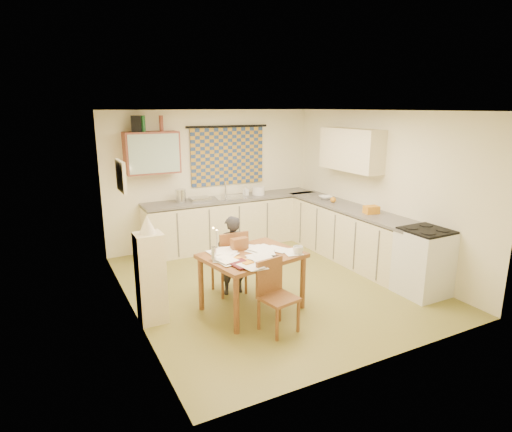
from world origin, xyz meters
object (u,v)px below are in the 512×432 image
dining_table (252,281)px  shelf_stand (151,278)px  stove (424,262)px  counter_right (349,234)px  chair_far (230,273)px  person (232,255)px  counter_back (233,222)px

dining_table → shelf_stand: (-1.23, 0.26, 0.18)m
stove → shelf_stand: (-3.54, 0.94, 0.09)m
stove → counter_right: bearing=90.0°
stove → shelf_stand: bearing=165.1°
counter_right → stove: bearing=-90.0°
counter_right → stove: size_ratio=3.14×
stove → chair_far: stove is taller
counter_right → dining_table: bearing=-158.3°
counter_right → stove: stove is taller
counter_right → person: (-2.34, -0.36, 0.11)m
stove → dining_table: 2.41m
counter_right → shelf_stand: (-3.54, -0.66, 0.11)m
counter_back → stove: (1.44, -3.22, 0.02)m
stove → chair_far: size_ratio=1.03×
counter_back → person: size_ratio=2.95×
counter_right → stove: 1.60m
person → stove: bearing=153.8°
counter_back → chair_far: (-0.92, -1.93, -0.17)m
shelf_stand → counter_right: bearing=10.5°
counter_back → shelf_stand: (-2.10, -2.27, 0.11)m
stove → person: 2.66m
dining_table → person: size_ratio=1.18×
chair_far → person: (0.02, -0.04, 0.28)m
shelf_stand → stove: bearing=-14.9°
counter_right → shelf_stand: 3.60m
stove → person: (-2.34, 1.24, 0.09)m
chair_far → shelf_stand: (-1.18, -0.34, 0.28)m
counter_back → chair_far: size_ratio=3.60×
counter_right → chair_far: size_ratio=3.22×
chair_far → person: 0.28m
counter_right → chair_far: bearing=-172.4°
chair_far → person: size_ratio=0.82×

